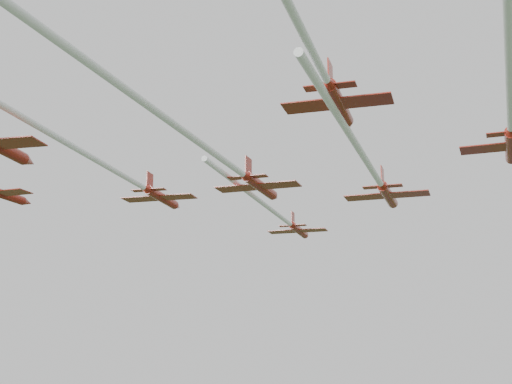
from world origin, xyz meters
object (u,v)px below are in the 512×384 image
(jet_lead, at_px, (282,218))
(jet_row3_right, at_px, (510,101))
(jet_row2_left, at_px, (101,163))
(jet_row3_mid, at_px, (203,145))
(jet_row2_right, at_px, (375,175))
(jet_row4_right, at_px, (313,52))

(jet_lead, xyz_separation_m, jet_row3_right, (29.11, -29.60, 1.57))
(jet_row2_left, relative_size, jet_row3_mid, 1.06)
(jet_row3_right, bearing_deg, jet_lead, 132.92)
(jet_lead, height_order, jet_row3_mid, jet_lead)
(jet_row3_right, bearing_deg, jet_row2_right, 131.77)
(jet_lead, height_order, jet_row4_right, jet_row4_right)
(jet_row2_right, relative_size, jet_row3_mid, 0.78)
(jet_row3_mid, relative_size, jet_row3_right, 1.10)
(jet_row2_left, distance_m, jet_row4_right, 35.15)
(jet_row3_mid, bearing_deg, jet_row2_left, 149.54)
(jet_row3_mid, height_order, jet_row3_right, jet_row3_right)
(jet_row2_left, relative_size, jet_row4_right, 1.42)
(jet_row3_mid, bearing_deg, jet_row4_right, -43.31)
(jet_row2_left, height_order, jet_row3_mid, jet_row2_left)
(jet_row2_left, height_order, jet_row3_right, jet_row2_left)
(jet_row2_right, bearing_deg, jet_lead, 132.40)
(jet_row3_mid, bearing_deg, jet_lead, 95.22)
(jet_row3_right, bearing_deg, jet_row3_mid, -172.90)
(jet_lead, relative_size, jet_row3_mid, 0.72)
(jet_lead, bearing_deg, jet_row3_right, -50.02)
(jet_row3_right, bearing_deg, jet_row2_left, 171.86)
(jet_row2_right, bearing_deg, jet_row3_mid, -124.02)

